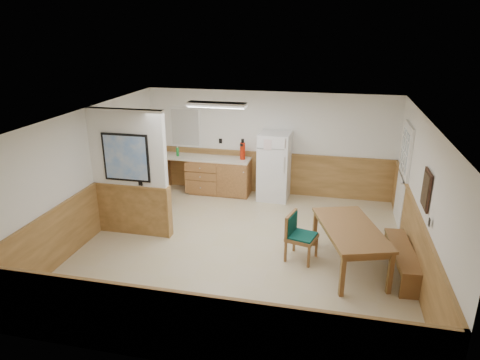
% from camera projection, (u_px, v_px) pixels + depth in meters
% --- Properties ---
extents(ground, '(6.00, 6.00, 0.00)m').
position_uv_depth(ground, '(242.00, 249.00, 7.97)').
color(ground, '#CBB992').
rests_on(ground, ground).
extents(ceiling, '(6.00, 6.00, 0.02)m').
position_uv_depth(ceiling, '(242.00, 116.00, 7.13)').
color(ceiling, white).
rests_on(ceiling, back_wall).
extents(back_wall, '(6.00, 0.02, 2.50)m').
position_uv_depth(back_wall, '(269.00, 144.00, 10.30)').
color(back_wall, white).
rests_on(back_wall, ground).
extents(right_wall, '(0.02, 6.00, 2.50)m').
position_uv_depth(right_wall, '(422.00, 201.00, 6.93)').
color(right_wall, white).
rests_on(right_wall, ground).
extents(left_wall, '(0.02, 6.00, 2.50)m').
position_uv_depth(left_wall, '(89.00, 174.00, 8.17)').
color(left_wall, white).
rests_on(left_wall, ground).
extents(wainscot_back, '(6.00, 0.04, 1.00)m').
position_uv_depth(wainscot_back, '(268.00, 173.00, 10.54)').
color(wainscot_back, '#BA894A').
rests_on(wainscot_back, ground).
extents(wainscot_right, '(0.04, 6.00, 1.00)m').
position_uv_depth(wainscot_right, '(415.00, 242.00, 7.19)').
color(wainscot_right, '#BA894A').
rests_on(wainscot_right, ground).
extents(wainscot_left, '(0.04, 6.00, 1.00)m').
position_uv_depth(wainscot_left, '(94.00, 210.00, 8.42)').
color(wainscot_left, '#BA894A').
rests_on(wainscot_left, ground).
extents(partition_wall, '(1.50, 0.20, 2.50)m').
position_uv_depth(partition_wall, '(130.00, 175.00, 8.20)').
color(partition_wall, white).
rests_on(partition_wall, ground).
extents(kitchen_counter, '(2.20, 0.61, 1.00)m').
position_uv_depth(kitchen_counter, '(217.00, 175.00, 10.53)').
color(kitchen_counter, '#AD723D').
rests_on(kitchen_counter, ground).
extents(exterior_door, '(0.07, 1.02, 2.15)m').
position_uv_depth(exterior_door, '(403.00, 175.00, 8.75)').
color(exterior_door, white).
rests_on(exterior_door, ground).
extents(kitchen_window, '(0.80, 0.04, 1.00)m').
position_uv_depth(kitchen_window, '(185.00, 127.00, 10.61)').
color(kitchen_window, white).
rests_on(kitchen_window, back_wall).
extents(wall_painting, '(0.04, 0.50, 0.60)m').
position_uv_depth(wall_painting, '(426.00, 190.00, 6.56)').
color(wall_painting, '#331D14').
rests_on(wall_painting, right_wall).
extents(fluorescent_fixture, '(1.20, 0.30, 0.09)m').
position_uv_depth(fluorescent_fixture, '(217.00, 105.00, 8.50)').
color(fluorescent_fixture, white).
rests_on(fluorescent_fixture, ceiling).
extents(refrigerator, '(0.74, 0.73, 1.61)m').
position_uv_depth(refrigerator, '(274.00, 166.00, 10.07)').
color(refrigerator, white).
rests_on(refrigerator, ground).
extents(dining_table, '(1.37, 1.93, 0.75)m').
position_uv_depth(dining_table, '(350.00, 232.00, 7.16)').
color(dining_table, brown).
rests_on(dining_table, ground).
extents(dining_bench, '(0.45, 1.58, 0.45)m').
position_uv_depth(dining_bench, '(402.00, 255.00, 7.08)').
color(dining_bench, brown).
rests_on(dining_bench, ground).
extents(dining_chair, '(0.77, 0.61, 0.85)m').
position_uv_depth(dining_chair, '(297.00, 233.00, 7.51)').
color(dining_chair, brown).
rests_on(dining_chair, ground).
extents(fire_extinguisher, '(0.15, 0.15, 0.50)m').
position_uv_depth(fire_extinguisher, '(243.00, 150.00, 10.22)').
color(fire_extinguisher, red).
rests_on(fire_extinguisher, kitchen_counter).
extents(soap_bottle, '(0.09, 0.09, 0.21)m').
position_uv_depth(soap_bottle, '(178.00, 152.00, 10.51)').
color(soap_bottle, '#198D34').
rests_on(soap_bottle, kitchen_counter).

